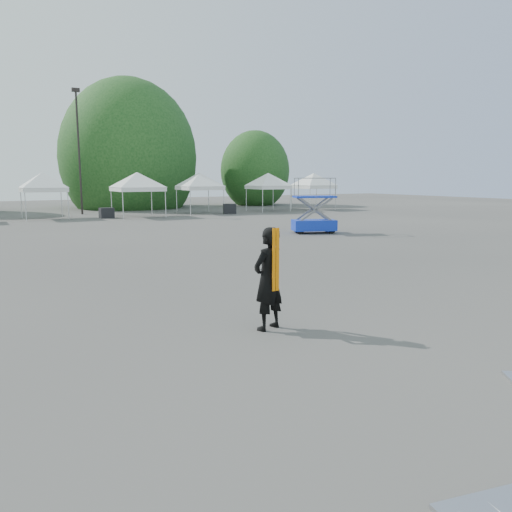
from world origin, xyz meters
TOP-DOWN VIEW (x-y plane):
  - ground at (0.00, 0.00)m, footprint 120.00×120.00m
  - light_pole_east at (3.00, 32.00)m, footprint 0.60×0.25m
  - tree_mid_e at (9.00, 39.00)m, footprint 5.12×5.12m
  - tree_far_e at (22.00, 37.00)m, footprint 3.84×3.84m
  - tent_e at (-0.19, 28.90)m, footprint 4.20×4.20m
  - tent_f at (6.10, 27.09)m, footprint 4.75×4.75m
  - tent_g at (11.66, 28.24)m, footprint 4.43×4.43m
  - tent_h at (18.05, 27.89)m, footprint 4.29×4.29m
  - tent_extra_8 at (22.68, 27.47)m, footprint 4.37×4.37m
  - man at (-0.16, -1.66)m, footprint 0.85×0.69m
  - scissor_lift at (10.94, 11.67)m, footprint 2.53×1.89m
  - crate_mid at (3.78, 27.27)m, footprint 1.00×0.79m
  - crate_east at (13.59, 26.66)m, footprint 1.26×1.14m

SIDE VIEW (x-z plane):
  - ground at x=0.00m, z-range 0.00..0.00m
  - crate_mid at x=3.78m, z-range 0.00..0.76m
  - crate_east at x=13.59m, z-range 0.00..0.80m
  - man at x=-0.16m, z-range 0.00..2.03m
  - scissor_lift at x=10.94m, z-range 0.01..2.94m
  - tent_e at x=-0.19m, z-range 1.12..5.00m
  - tent_h at x=18.05m, z-range 1.12..5.00m
  - tent_extra_8 at x=22.68m, z-range 1.12..5.00m
  - tent_g at x=11.66m, z-range 1.12..5.00m
  - tent_f at x=6.10m, z-range 1.12..5.00m
  - tree_far_e at x=22.00m, z-range 0.70..6.55m
  - tree_mid_e at x=9.00m, z-range 0.94..8.74m
  - light_pole_east at x=3.00m, z-range 0.62..10.42m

